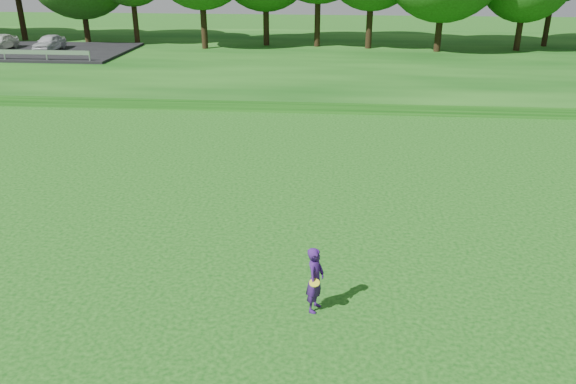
{
  "coord_description": "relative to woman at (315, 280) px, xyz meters",
  "views": [
    {
      "loc": [
        4.57,
        -9.87,
        7.84
      ],
      "look_at": [
        3.19,
        5.35,
        1.3
      ],
      "focal_mm": 35.0,
      "sensor_mm": 36.0,
      "label": 1
    }
  ],
  "objects": [
    {
      "name": "walking_path",
      "position": [
        -4.19,
        18.65,
        -0.8
      ],
      "size": [
        130.0,
        1.6,
        0.04
      ],
      "primitive_type": "cube",
      "color": "gray",
      "rests_on": "ground"
    },
    {
      "name": "woman",
      "position": [
        0.0,
        0.0,
        0.0
      ],
      "size": [
        0.55,
        0.72,
        1.64
      ],
      "color": "#3A1667",
      "rests_on": "ground"
    },
    {
      "name": "ground",
      "position": [
        -4.19,
        -1.35,
        -0.82
      ],
      "size": [
        140.0,
        140.0,
        0.0
      ],
      "primitive_type": "plane",
      "color": "#0C410D",
      "rests_on": "ground"
    },
    {
      "name": "berm",
      "position": [
        -4.19,
        32.65,
        -0.52
      ],
      "size": [
        130.0,
        30.0,
        0.6
      ],
      "primitive_type": "cube",
      "color": "#0C410D",
      "rests_on": "ground"
    }
  ]
}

